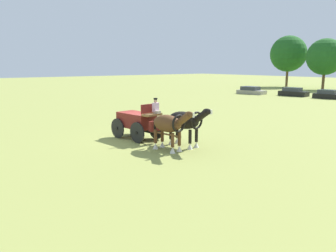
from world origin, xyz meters
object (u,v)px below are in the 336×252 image
draft_horse_off (169,125)px  parked_vehicle_c (329,95)px  show_wagon (138,121)px  parked_vehicle_b (293,92)px  draft_horse_near (185,121)px  parked_vehicle_a (251,91)px

draft_horse_off → parked_vehicle_c: draft_horse_off is taller
show_wagon → parked_vehicle_c: size_ratio=1.35×
parked_vehicle_b → parked_vehicle_c: 5.16m
parked_vehicle_b → draft_horse_near: bearing=-67.3°
parked_vehicle_a → parked_vehicle_b: (6.09, 2.15, 0.03)m
parked_vehicle_a → draft_horse_off: bearing=-58.0°
draft_horse_off → parked_vehicle_c: (-8.84, 34.75, -0.90)m
show_wagon → draft_horse_near: show_wagon is taller
draft_horse_near → parked_vehicle_b: 35.79m
parked_vehicle_b → parked_vehicle_a: bearing=-160.5°
draft_horse_off → parked_vehicle_a: bearing=122.0°
draft_horse_near → parked_vehicle_c: draft_horse_near is taller
draft_horse_near → parked_vehicle_a: draft_horse_near is taller
draft_horse_near → parked_vehicle_b: size_ratio=0.74×
parked_vehicle_b → draft_horse_off: bearing=-67.8°
draft_horse_near → parked_vehicle_c: 34.58m
draft_horse_off → draft_horse_near: bearing=97.5°
show_wagon → parked_vehicle_c: (-5.38, 34.52, -0.62)m
parked_vehicle_c → draft_horse_near: bearing=-75.5°
parked_vehicle_a → parked_vehicle_b: bearing=19.5°
draft_horse_near → parked_vehicle_a: (-19.91, 30.85, -0.94)m
show_wagon → draft_horse_near: (3.29, 1.06, 0.32)m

